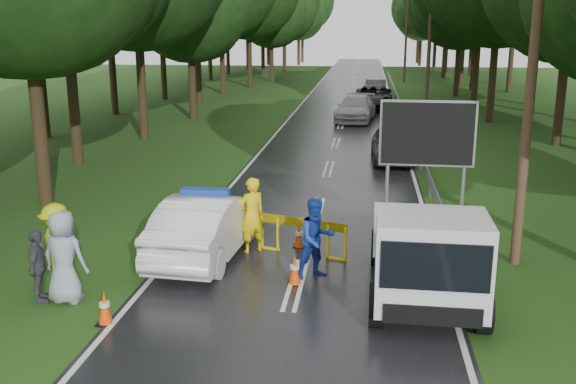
% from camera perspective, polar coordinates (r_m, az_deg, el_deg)
% --- Properties ---
extents(ground, '(160.00, 160.00, 0.00)m').
position_cam_1_polar(ground, '(14.67, 0.73, -8.22)').
color(ground, '#1E3F12').
rests_on(ground, ground).
extents(road, '(7.00, 140.00, 0.02)m').
position_cam_1_polar(road, '(43.84, 5.06, 7.12)').
color(road, black).
rests_on(road, ground).
extents(guardrail, '(0.12, 60.06, 0.70)m').
position_cam_1_polar(guardrail, '(43.47, 9.98, 7.61)').
color(guardrail, gray).
rests_on(guardrail, ground).
extents(utility_pole_near, '(1.40, 0.24, 10.00)m').
position_cam_1_polar(utility_pole_near, '(15.90, 21.02, 11.40)').
color(utility_pole_near, '#493221').
rests_on(utility_pole_near, ground).
extents(utility_pole_mid, '(1.40, 0.24, 10.00)m').
position_cam_1_polar(utility_pole_mid, '(41.61, 12.49, 13.42)').
color(utility_pole_mid, '#493221').
rests_on(utility_pole_mid, ground).
extents(utility_pole_far, '(1.40, 0.24, 10.00)m').
position_cam_1_polar(utility_pole_far, '(67.55, 10.47, 13.86)').
color(utility_pole_far, '#493221').
rests_on(utility_pole_far, ground).
extents(police_sedan, '(2.04, 4.96, 1.76)m').
position_cam_1_polar(police_sedan, '(16.30, -7.25, -2.97)').
color(police_sedan, white).
rests_on(police_sedan, ground).
extents(work_truck, '(2.37, 5.13, 4.05)m').
position_cam_1_polar(work_truck, '(13.86, 12.17, -5.09)').
color(work_truck, gray).
rests_on(work_truck, ground).
extents(barrier, '(2.29, 0.77, 0.99)m').
position_cam_1_polar(barrier, '(16.20, 1.30, -3.17)').
color(barrier, yellow).
rests_on(barrier, ground).
extents(officer, '(0.86, 0.82, 1.98)m').
position_cam_1_polar(officer, '(16.39, -3.23, -2.09)').
color(officer, yellow).
rests_on(officer, ground).
extents(civilian, '(1.16, 1.10, 1.89)m').
position_cam_1_polar(civilian, '(14.77, 2.55, -4.15)').
color(civilian, '#17379A').
rests_on(civilian, ground).
extents(bystander_left, '(1.16, 1.43, 1.92)m').
position_cam_1_polar(bystander_left, '(15.14, -19.81, -4.50)').
color(bystander_left, '#C1CF0B').
rests_on(bystander_left, ground).
extents(bystander_mid, '(0.60, 1.00, 1.59)m').
position_cam_1_polar(bystander_mid, '(14.51, -21.34, -6.17)').
color(bystander_mid, '#3D3F45').
rests_on(bystander_mid, ground).
extents(bystander_right, '(1.05, 0.76, 2.00)m').
position_cam_1_polar(bystander_right, '(14.25, -19.30, -5.48)').
color(bystander_right, '#8B96A7').
rests_on(bystander_right, ground).
extents(queue_car_first, '(1.85, 4.34, 1.46)m').
position_cam_1_polar(queue_car_first, '(28.03, 9.23, 4.23)').
color(queue_car_first, '#3B3E42').
rests_on(queue_car_first, ground).
extents(queue_car_second, '(2.68, 5.41, 1.51)m').
position_cam_1_polar(queue_car_second, '(39.68, 6.03, 7.39)').
color(queue_car_second, '#AFB0B7').
rests_on(queue_car_second, ground).
extents(queue_car_third, '(2.90, 5.89, 1.61)m').
position_cam_1_polar(queue_car_third, '(45.63, 7.55, 8.35)').
color(queue_car_third, black).
rests_on(queue_car_third, ground).
extents(queue_car_fourth, '(1.75, 4.67, 1.52)m').
position_cam_1_polar(queue_car_fourth, '(51.61, 7.78, 9.01)').
color(queue_car_fourth, '#43464B').
rests_on(queue_car_fourth, ground).
extents(cone_near_left, '(0.33, 0.33, 0.70)m').
position_cam_1_polar(cone_near_left, '(13.22, -15.98, -9.89)').
color(cone_near_left, black).
rests_on(cone_near_left, ground).
extents(cone_center, '(0.33, 0.33, 0.70)m').
position_cam_1_polar(cone_center, '(14.55, 0.60, -6.98)').
color(cone_center, black).
rests_on(cone_center, ground).
extents(cone_far, '(0.31, 0.31, 0.65)m').
position_cam_1_polar(cone_far, '(16.91, 0.99, -3.94)').
color(cone_far, black).
rests_on(cone_far, ground).
extents(cone_left_mid, '(0.38, 0.38, 0.80)m').
position_cam_1_polar(cone_left_mid, '(17.62, -4.68, -2.95)').
color(cone_left_mid, black).
rests_on(cone_left_mid, ground).
extents(cone_right, '(0.35, 0.35, 0.74)m').
position_cam_1_polar(cone_right, '(18.78, 11.27, -2.18)').
color(cone_right, black).
rests_on(cone_right, ground).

